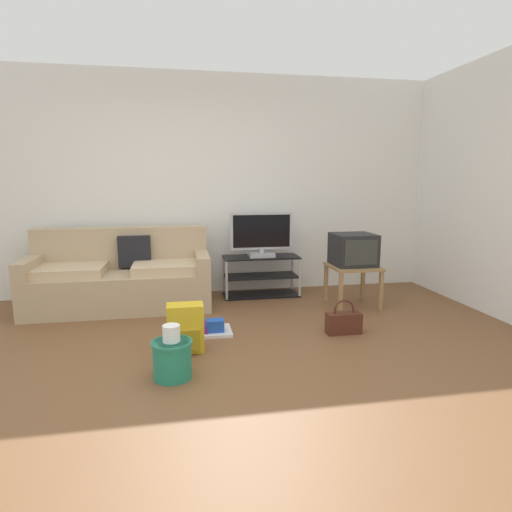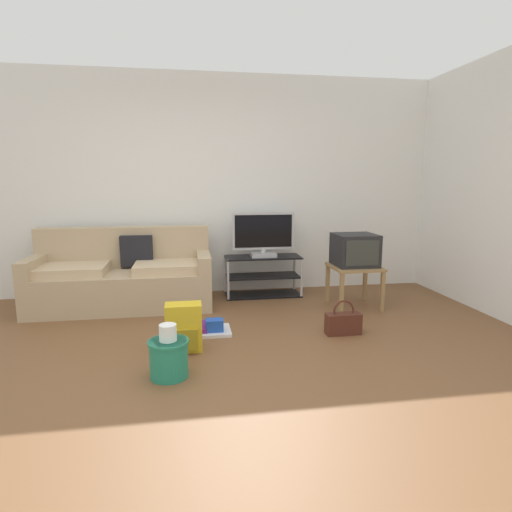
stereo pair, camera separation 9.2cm
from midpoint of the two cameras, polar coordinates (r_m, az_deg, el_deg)
ground_plane at (r=3.28m, az=-5.41°, el=-15.56°), size 9.00×9.80×0.02m
wall_back at (r=5.41m, az=-7.38°, el=9.36°), size 9.00×0.10×2.70m
wall_right at (r=4.98m, az=31.57°, el=7.94°), size 0.10×3.60×2.70m
couch at (r=5.01m, az=-16.93°, el=-2.79°), size 1.95×0.81×0.88m
tv_stand at (r=5.26m, az=1.42°, el=-2.70°), size 0.93×0.39×0.49m
flat_tv at (r=5.15m, az=1.49°, el=2.86°), size 0.76×0.22×0.54m
side_table at (r=4.90m, az=13.64°, el=-2.13°), size 0.53×0.53×0.47m
crt_tv at (r=4.87m, az=13.69°, el=0.81°), size 0.45×0.43×0.36m
backpack at (r=3.63m, az=-8.96°, el=-9.52°), size 0.30×0.25×0.40m
handbag at (r=4.07m, az=12.30°, el=-8.75°), size 0.32×0.13×0.33m
cleaning_bucket at (r=3.20m, az=-10.84°, el=-13.01°), size 0.29×0.29×0.40m
floor_tray at (r=4.05m, az=-6.30°, el=-9.72°), size 0.48×0.33×0.14m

